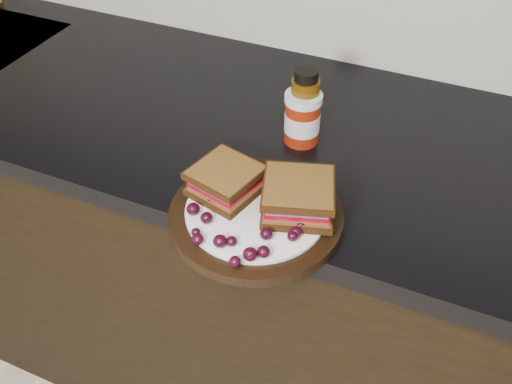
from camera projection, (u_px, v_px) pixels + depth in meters
base_cabinets at (329, 300)px, 1.38m from camera, size 3.96×0.58×0.86m
countertop at (349, 153)px, 1.08m from camera, size 3.98×0.60×0.04m
plate at (256, 216)px, 0.91m from camera, size 0.28×0.28×0.02m
sandwich_left at (226, 181)px, 0.92m from camera, size 0.12×0.12×0.05m
sandwich_right at (298, 197)px, 0.89m from camera, size 0.14×0.14×0.05m
grape_0 at (193, 209)px, 0.89m from camera, size 0.02×0.02×0.02m
grape_1 at (206, 218)px, 0.88m from camera, size 0.02×0.02×0.02m
grape_2 at (196, 232)px, 0.86m from camera, size 0.01×0.01×0.01m
grape_3 at (198, 239)px, 0.84m from camera, size 0.02×0.02×0.02m
grape_4 at (220, 241)px, 0.84m from camera, size 0.02×0.02×0.02m
grape_5 at (231, 241)px, 0.84m from camera, size 0.02×0.02×0.02m
grape_6 at (235, 261)px, 0.81m from camera, size 0.02×0.02×0.02m
grape_7 at (250, 254)px, 0.82m from camera, size 0.02×0.02×0.02m
grape_8 at (263, 252)px, 0.82m from camera, size 0.02×0.02×0.02m
grape_9 at (266, 234)px, 0.85m from camera, size 0.02×0.02×0.02m
grape_10 at (293, 236)px, 0.85m from camera, size 0.02×0.02×0.02m
grape_11 at (296, 232)px, 0.85m from camera, size 0.02×0.02×0.02m
grape_12 at (301, 225)px, 0.87m from camera, size 0.02×0.02×0.02m
grape_13 at (319, 217)px, 0.88m from camera, size 0.02×0.02×0.01m
grape_14 at (304, 206)px, 0.90m from camera, size 0.02×0.02×0.02m
grape_15 at (284, 201)px, 0.91m from camera, size 0.02×0.02×0.02m
grape_16 at (233, 177)px, 0.95m from camera, size 0.02×0.02×0.01m
grape_17 at (226, 185)px, 0.93m from camera, size 0.02×0.02×0.02m
grape_18 at (209, 184)px, 0.93m from camera, size 0.02×0.02×0.02m
grape_19 at (207, 187)px, 0.93m from camera, size 0.02×0.02×0.02m
grape_20 at (211, 202)px, 0.91m from camera, size 0.02×0.02×0.02m
grape_21 at (236, 191)px, 0.93m from camera, size 0.02×0.02×0.01m
grape_22 at (225, 193)px, 0.92m from camera, size 0.02×0.02×0.01m
grape_23 at (202, 184)px, 0.94m from camera, size 0.02×0.02×0.02m
condiment_jar at (302, 118)px, 1.05m from camera, size 0.09×0.09×0.10m
oil_bottle at (304, 106)px, 1.04m from camera, size 0.07×0.07×0.14m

